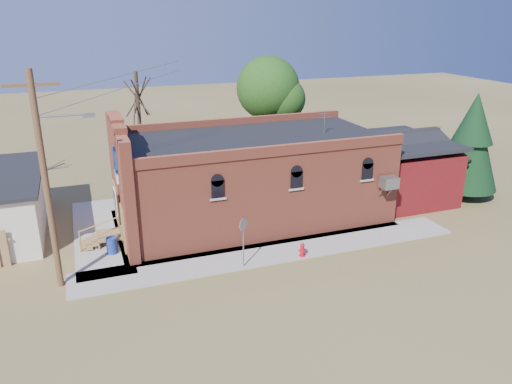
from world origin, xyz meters
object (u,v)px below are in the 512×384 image
object	(u,v)px
brick_bar	(247,178)
fire_hydrant	(302,250)
utility_pole	(47,178)
trash_barrel	(112,245)
stop_sign	(243,229)

from	to	relation	value
brick_bar	fire_hydrant	bearing A→B (deg)	-81.22
brick_bar	utility_pole	distance (m)	10.96
brick_bar	trash_barrel	world-z (taller)	brick_bar
stop_sign	brick_bar	bearing A→B (deg)	50.48
fire_hydrant	trash_barrel	xyz separation A→B (m)	(-8.38, 3.40, 0.07)
brick_bar	fire_hydrant	world-z (taller)	brick_bar
utility_pole	fire_hydrant	bearing A→B (deg)	-6.45
brick_bar	trash_barrel	distance (m)	8.03
brick_bar	utility_pole	bearing A→B (deg)	-156.31
utility_pole	trash_barrel	size ratio (longest dim) A/B	11.42
fire_hydrant	trash_barrel	world-z (taller)	trash_barrel
fire_hydrant	stop_sign	xyz separation A→B (m)	(-2.92, 0.00, 1.52)
brick_bar	fire_hydrant	distance (m)	5.89
utility_pole	fire_hydrant	size ratio (longest dim) A/B	13.57
utility_pole	trash_barrel	distance (m)	5.33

